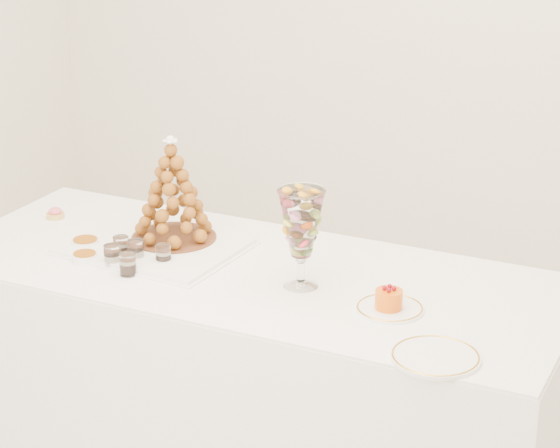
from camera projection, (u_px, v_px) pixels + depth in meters
The scene contains 15 objects.
buffet_table at pixel (250, 377), 3.74m from camera, with size 2.15×0.93×0.81m.
lace_tray at pixel (154, 246), 3.76m from camera, with size 0.57×0.43×0.02m, color white.
macaron_vase at pixel (301, 225), 3.40m from camera, with size 0.15×0.15×0.32m.
cake_plate at pixel (390, 309), 3.30m from camera, with size 0.21×0.21×0.01m, color white.
spare_plate at pixel (435, 357), 3.01m from camera, with size 0.25×0.25×0.01m, color white.
pink_tart at pixel (55, 214), 4.04m from camera, with size 0.07×0.07×0.04m.
verrine_a at pixel (121, 247), 3.68m from camera, with size 0.05×0.05×0.07m, color white.
verrine_b at pixel (136, 251), 3.65m from camera, with size 0.06×0.06×0.07m, color white.
verrine_c at pixel (163, 255), 3.62m from camera, with size 0.05×0.05×0.07m, color white.
verrine_d at pixel (112, 256), 3.61m from camera, with size 0.05×0.05×0.07m, color white.
verrine_e at pixel (128, 264), 3.54m from camera, with size 0.05×0.05×0.07m, color white.
ramekin_back at pixel (85, 244), 3.77m from camera, with size 0.09×0.09×0.03m, color white.
ramekin_front at pixel (85, 257), 3.65m from camera, with size 0.08×0.08×0.03m, color white.
croquembouche at pixel (172, 189), 3.74m from camera, with size 0.30×0.30×0.37m.
mousse_cake at pixel (389, 299), 3.28m from camera, with size 0.08×0.08×0.07m.
Camera 1 is at (1.52, -2.66, 2.22)m, focal length 70.00 mm.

